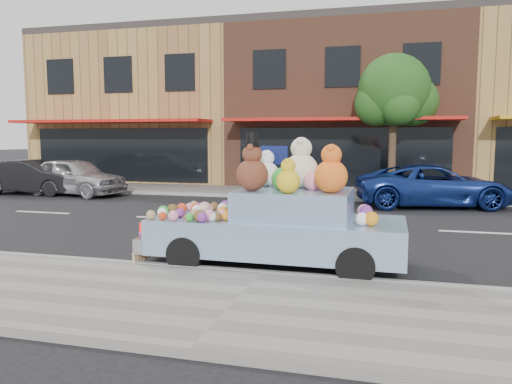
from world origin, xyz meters
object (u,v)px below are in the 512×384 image
(car_blue, at_px, (434,186))
(art_car, at_px, (279,220))
(street_tree, at_px, (395,96))
(car_silver, at_px, (74,177))
(car_dark, at_px, (34,177))

(car_blue, xyz_separation_m, art_car, (-3.22, -8.47, 0.14))
(art_car, bearing_deg, street_tree, 79.97)
(car_silver, height_order, art_car, art_car)
(car_silver, relative_size, car_blue, 0.87)
(car_silver, xyz_separation_m, car_blue, (13.01, 0.25, -0.04))
(street_tree, bearing_deg, car_silver, -167.92)
(car_dark, bearing_deg, car_blue, -90.75)
(car_dark, xyz_separation_m, art_car, (11.51, -8.07, 0.15))
(art_car, bearing_deg, car_blue, 69.37)
(street_tree, bearing_deg, car_dark, -168.79)
(art_car, bearing_deg, car_silver, 140.19)
(car_dark, distance_m, art_car, 14.05)
(street_tree, xyz_separation_m, car_dark, (-13.44, -2.66, -3.03))
(street_tree, relative_size, art_car, 1.16)
(car_silver, bearing_deg, art_car, -119.32)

